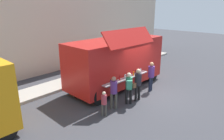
% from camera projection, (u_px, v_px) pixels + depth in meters
% --- Properties ---
extents(ground_plane, '(60.00, 60.00, 0.00)m').
position_uv_depth(ground_plane, '(150.00, 93.00, 11.59)').
color(ground_plane, '#38383D').
extents(curb_strip, '(28.00, 1.60, 0.15)m').
position_uv_depth(curb_strip, '(33.00, 93.00, 11.41)').
color(curb_strip, '#9E998E').
rests_on(curb_strip, ground).
extents(building_behind, '(32.00, 2.40, 8.05)m').
position_uv_depth(building_behind, '(11.00, 16.00, 13.43)').
color(building_behind, beige).
rests_on(building_behind, ground).
extents(food_truck_main, '(6.17, 3.15, 3.60)m').
position_uv_depth(food_truck_main, '(116.00, 61.00, 12.13)').
color(food_truck_main, red).
rests_on(food_truck_main, ground).
extents(trash_bin, '(0.60, 0.60, 1.01)m').
position_uv_depth(trash_bin, '(130.00, 59.00, 17.02)').
color(trash_bin, '#2F5D3A').
rests_on(trash_bin, ground).
extents(customer_front_ordering, '(0.56, 0.35, 1.70)m').
position_uv_depth(customer_front_ordering, '(138.00, 82.00, 10.42)').
color(customer_front_ordering, black).
rests_on(customer_front_ordering, ground).
extents(customer_mid_with_backpack, '(0.51, 0.50, 1.63)m').
position_uv_depth(customer_mid_with_backpack, '(129.00, 85.00, 10.01)').
color(customer_mid_with_backpack, black).
rests_on(customer_mid_with_backpack, ground).
extents(customer_rear_waiting, '(0.33, 0.33, 1.61)m').
position_uv_depth(customer_rear_waiting, '(114.00, 90.00, 9.59)').
color(customer_rear_waiting, '#48453E').
rests_on(customer_rear_waiting, ground).
extents(customer_extra_browsing, '(0.36, 0.35, 1.71)m').
position_uv_depth(customer_extra_browsing, '(151.00, 74.00, 11.61)').
color(customer_extra_browsing, '#1D2338').
rests_on(customer_extra_browsing, ground).
extents(child_near_queue, '(0.24, 0.24, 1.17)m').
position_uv_depth(child_near_queue, '(104.00, 101.00, 9.02)').
color(child_near_queue, '#484540').
rests_on(child_near_queue, ground).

